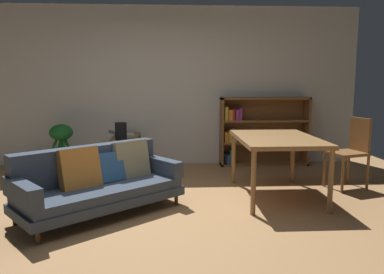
% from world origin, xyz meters
% --- Properties ---
extents(ground_plane, '(8.16, 8.16, 0.00)m').
position_xyz_m(ground_plane, '(0.00, 0.00, 0.00)').
color(ground_plane, '#A87A4C').
extents(back_wall_panel, '(6.80, 0.10, 2.70)m').
position_xyz_m(back_wall_panel, '(0.00, 2.70, 1.35)').
color(back_wall_panel, silver).
rests_on(back_wall_panel, ground_plane).
extents(fabric_couch, '(1.84, 1.69, 0.75)m').
position_xyz_m(fabric_couch, '(-0.65, 0.20, 0.35)').
color(fabric_couch, '#56351E').
rests_on(fabric_couch, ground_plane).
extents(media_console, '(0.40, 1.18, 0.58)m').
position_xyz_m(media_console, '(-0.56, 1.98, 0.28)').
color(media_console, brown).
rests_on(media_console, ground_plane).
extents(open_laptop, '(0.44, 0.35, 0.07)m').
position_xyz_m(open_laptop, '(-0.62, 2.24, 0.60)').
color(open_laptop, silver).
rests_on(open_laptop, media_console).
extents(desk_speaker, '(0.17, 0.17, 0.26)m').
position_xyz_m(desk_speaker, '(-0.59, 1.73, 0.70)').
color(desk_speaker, black).
rests_on(desk_speaker, media_console).
extents(potted_floor_plant, '(0.47, 0.38, 0.78)m').
position_xyz_m(potted_floor_plant, '(-1.57, 2.12, 0.42)').
color(potted_floor_plant, brown).
rests_on(potted_floor_plant, ground_plane).
extents(dining_table, '(0.95, 1.40, 0.76)m').
position_xyz_m(dining_table, '(1.46, 0.66, 0.69)').
color(dining_table, olive).
rests_on(dining_table, ground_plane).
extents(dining_chair_near, '(0.54, 0.50, 0.95)m').
position_xyz_m(dining_chair_near, '(2.59, 1.00, 0.53)').
color(dining_chair_near, brown).
rests_on(dining_chair_near, ground_plane).
extents(bookshelf, '(1.51, 0.32, 1.17)m').
position_xyz_m(bookshelf, '(1.68, 2.52, 0.59)').
color(bookshelf, brown).
rests_on(bookshelf, ground_plane).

